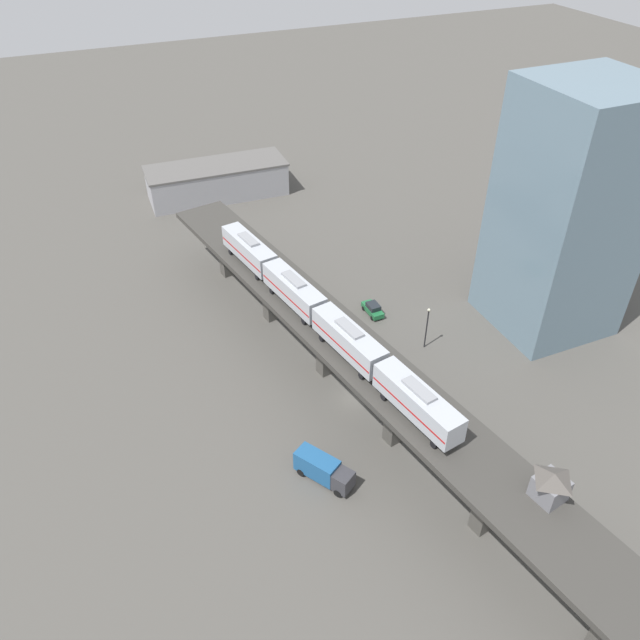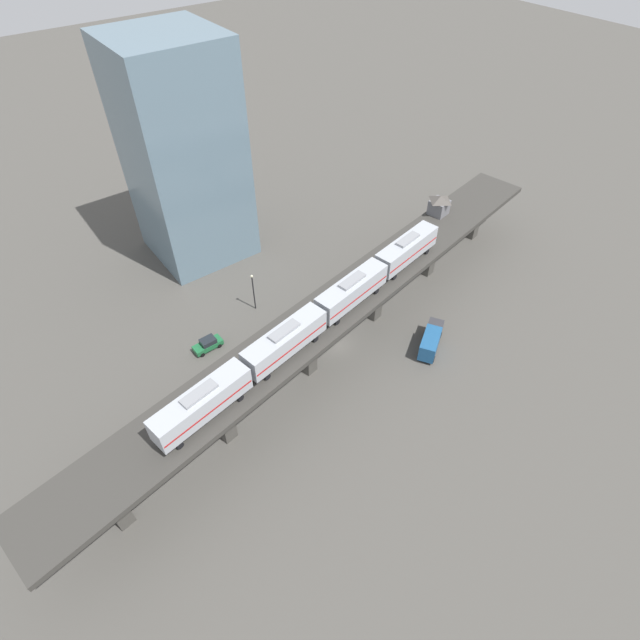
{
  "view_description": "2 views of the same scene",
  "coord_description": "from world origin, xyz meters",
  "px_view_note": "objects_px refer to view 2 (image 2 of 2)",
  "views": [
    {
      "loc": [
        -27.34,
        -53.08,
        58.57
      ],
      "look_at": [
        -2.38,
        5.26,
        10.28
      ],
      "focal_mm": 35.0,
      "sensor_mm": 36.0,
      "label": 1
    },
    {
      "loc": [
        -39.06,
        32.97,
        55.51
      ],
      "look_at": [
        -2.38,
        5.26,
        10.28
      ],
      "focal_mm": 28.0,
      "sensor_mm": 36.0,
      "label": 2
    }
  ],
  "objects_px": {
    "street_car_black": "(424,235)",
    "street_car_green": "(208,344)",
    "signal_hut": "(439,204)",
    "delivery_truck": "(431,340)",
    "street_lamp": "(253,289)",
    "subway_train": "(320,314)",
    "office_tower": "(183,156)"
  },
  "relations": [
    {
      "from": "subway_train",
      "to": "delivery_truck",
      "type": "relative_size",
      "value": 6.77
    },
    {
      "from": "delivery_truck",
      "to": "street_lamp",
      "type": "height_order",
      "value": "street_lamp"
    },
    {
      "from": "office_tower",
      "to": "subway_train",
      "type": "bearing_deg",
      "value": 179.32
    },
    {
      "from": "subway_train",
      "to": "signal_hut",
      "type": "distance_m",
      "value": 34.04
    },
    {
      "from": "delivery_truck",
      "to": "office_tower",
      "type": "height_order",
      "value": "office_tower"
    },
    {
      "from": "office_tower",
      "to": "signal_hut",
      "type": "bearing_deg",
      "value": -130.43
    },
    {
      "from": "street_car_green",
      "to": "subway_train",
      "type": "bearing_deg",
      "value": -141.78
    },
    {
      "from": "street_lamp",
      "to": "office_tower",
      "type": "height_order",
      "value": "office_tower"
    },
    {
      "from": "street_car_black",
      "to": "street_lamp",
      "type": "height_order",
      "value": "street_lamp"
    },
    {
      "from": "signal_hut",
      "to": "street_car_black",
      "type": "height_order",
      "value": "signal_hut"
    },
    {
      "from": "street_lamp",
      "to": "street_car_black",
      "type": "bearing_deg",
      "value": -94.4
    },
    {
      "from": "street_car_black",
      "to": "office_tower",
      "type": "xyz_separation_m",
      "value": [
        23.1,
        34.84,
        17.06
      ]
    },
    {
      "from": "street_car_black",
      "to": "street_car_green",
      "type": "bearing_deg",
      "value": 90.66
    },
    {
      "from": "street_car_green",
      "to": "street_lamp",
      "type": "distance_m",
      "value": 11.23
    },
    {
      "from": "street_lamp",
      "to": "delivery_truck",
      "type": "bearing_deg",
      "value": -145.04
    },
    {
      "from": "street_lamp",
      "to": "office_tower",
      "type": "bearing_deg",
      "value": -2.42
    },
    {
      "from": "signal_hut",
      "to": "street_car_black",
      "type": "bearing_deg",
      "value": -31.98
    },
    {
      "from": "street_car_black",
      "to": "street_lamp",
      "type": "relative_size",
      "value": 0.67
    },
    {
      "from": "signal_hut",
      "to": "street_car_black",
      "type": "relative_size",
      "value": 0.8
    },
    {
      "from": "office_tower",
      "to": "street_car_green",
      "type": "bearing_deg",
      "value": 154.8
    },
    {
      "from": "delivery_truck",
      "to": "street_lamp",
      "type": "xyz_separation_m",
      "value": [
        23.19,
        16.21,
        2.35
      ]
    },
    {
      "from": "signal_hut",
      "to": "street_lamp",
      "type": "height_order",
      "value": "signal_hut"
    },
    {
      "from": "delivery_truck",
      "to": "street_lamp",
      "type": "bearing_deg",
      "value": 34.96
    },
    {
      "from": "signal_hut",
      "to": "office_tower",
      "type": "height_order",
      "value": "office_tower"
    },
    {
      "from": "office_tower",
      "to": "street_lamp",
      "type": "bearing_deg",
      "value": 177.58
    },
    {
      "from": "signal_hut",
      "to": "office_tower",
      "type": "distance_m",
      "value": 42.89
    },
    {
      "from": "subway_train",
      "to": "office_tower",
      "type": "height_order",
      "value": "office_tower"
    },
    {
      "from": "street_car_black",
      "to": "delivery_truck",
      "type": "bearing_deg",
      "value": 136.38
    },
    {
      "from": "signal_hut",
      "to": "office_tower",
      "type": "bearing_deg",
      "value": 49.57
    },
    {
      "from": "street_car_green",
      "to": "street_lamp",
      "type": "relative_size",
      "value": 0.64
    },
    {
      "from": "office_tower",
      "to": "street_car_black",
      "type": "bearing_deg",
      "value": -123.55
    },
    {
      "from": "signal_hut",
      "to": "delivery_truck",
      "type": "distance_m",
      "value": 24.92
    }
  ]
}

